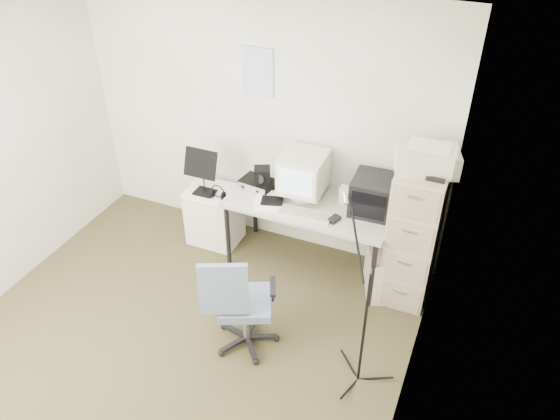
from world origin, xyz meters
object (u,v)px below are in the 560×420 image
at_px(office_chair, 245,301).
at_px(side_cart, 215,215).
at_px(desk, 308,235).
at_px(filing_cabinet, 414,233).

bearing_deg(office_chair, side_cart, 104.17).
xyz_separation_m(office_chair, side_cart, (-0.90, 1.13, -0.16)).
bearing_deg(office_chair, desk, 59.49).
distance_m(filing_cabinet, office_chair, 1.58).
xyz_separation_m(desk, office_chair, (-0.12, -1.11, 0.10)).
distance_m(filing_cabinet, side_cart, 2.00).
height_order(filing_cabinet, side_cart, filing_cabinet).
bearing_deg(office_chair, filing_cabinet, 22.56).
bearing_deg(side_cart, filing_cabinet, 0.35).
relative_size(filing_cabinet, desk, 0.87).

